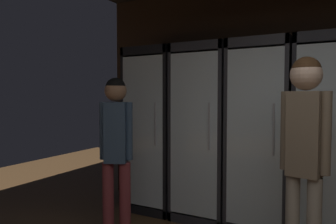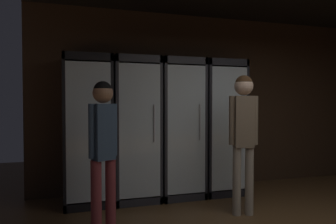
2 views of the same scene
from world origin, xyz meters
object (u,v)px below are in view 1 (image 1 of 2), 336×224
shopper_near (305,142)px  shopper_far (116,143)px  cooler_left (206,133)px  cooler_right (329,141)px  cooler_center (262,137)px  cooler_far_left (158,130)px

shopper_near → shopper_far: 1.69m
cooler_left → shopper_near: (1.17, -1.01, 0.10)m
shopper_near → shopper_far: shopper_near is taller
cooler_left → cooler_right: 1.31m
cooler_right → shopper_near: 1.02m
cooler_left → cooler_right: same height
cooler_right → shopper_near: cooler_right is taller
cooler_center → cooler_left: bearing=179.9°
cooler_center → shopper_near: size_ratio=1.18×
cooler_center → cooler_right: same height
cooler_left → shopper_near: cooler_left is taller
shopper_near → cooler_far_left: bearing=151.1°
cooler_left → shopper_far: cooler_left is taller
cooler_center → shopper_far: cooler_center is taller
cooler_far_left → cooler_center: (1.31, -0.00, -0.00)m
cooler_right → cooler_center: bearing=-179.8°
cooler_far_left → shopper_near: 2.09m
cooler_left → cooler_right: bearing=0.0°
cooler_left → shopper_near: bearing=-40.7°
cooler_far_left → shopper_near: (1.83, -1.01, 0.10)m
shopper_far → cooler_left: bearing=64.2°
shopper_far → cooler_right: bearing=30.3°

